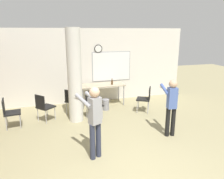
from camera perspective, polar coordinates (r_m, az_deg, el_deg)
wall_back at (r=8.42m, az=-6.78°, el=6.09°), size 8.00×0.15×2.80m
support_pillar at (r=6.56m, az=-9.74°, el=3.45°), size 0.43×0.43×2.80m
folding_table at (r=8.10m, az=-2.68°, el=0.93°), size 1.65×0.71×0.77m
bottle_on_table at (r=8.06m, az=0.00°, el=1.90°), size 0.07×0.07×0.23m
waste_bin at (r=7.69m, az=-1.67°, el=-3.97°), size 0.25×0.25×0.38m
chair_table_front at (r=6.91m, az=-4.92°, el=-3.44°), size 0.55×0.55×0.87m
chair_mid_room at (r=7.50m, az=8.74°, el=-2.07°), size 0.60×0.60×0.87m
chair_table_left at (r=7.27m, az=-10.25°, el=-2.69°), size 0.62×0.62×0.87m
chair_by_left_wall at (r=6.82m, az=-25.23°, el=-5.12°), size 0.48×0.48×0.87m
chair_near_pillar at (r=6.92m, az=-17.36°, el=-4.06°), size 0.62×0.62×0.87m
person_playing_front at (r=4.64m, az=-4.68°, el=-7.20°), size 0.53×0.65×1.60m
person_playing_side at (r=5.82m, az=15.23°, el=-3.47°), size 0.39×0.62×1.53m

